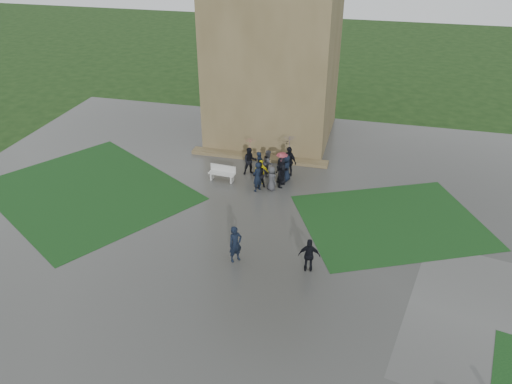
% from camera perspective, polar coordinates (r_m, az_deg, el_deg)
% --- Properties ---
extents(ground, '(120.00, 120.00, 0.00)m').
position_cam_1_polar(ground, '(23.84, -5.84, -7.05)').
color(ground, black).
extents(plaza, '(34.00, 34.00, 0.02)m').
position_cam_1_polar(plaza, '(25.36, -4.35, -4.43)').
color(plaza, '#373835').
rests_on(plaza, ground).
extents(lawn_inset_left, '(14.10, 13.46, 0.01)m').
position_cam_1_polar(lawn_inset_left, '(30.28, -18.62, 0.07)').
color(lawn_inset_left, '#113314').
rests_on(lawn_inset_left, plaza).
extents(lawn_inset_right, '(11.12, 10.15, 0.01)m').
position_cam_1_polar(lawn_inset_right, '(26.92, 15.23, -3.27)').
color(lawn_inset_right, '#113314').
rests_on(lawn_inset_right, plaza).
extents(tower, '(8.00, 8.00, 18.00)m').
position_cam_1_polar(tower, '(33.98, 2.27, 20.84)').
color(tower, brown).
rests_on(tower, ground).
extents(tower_plinth, '(9.00, 0.80, 0.22)m').
position_cam_1_polar(tower_plinth, '(32.48, 0.32, 4.00)').
color(tower_plinth, brown).
rests_on(tower_plinth, plaza).
extents(bench, '(1.63, 0.62, 0.93)m').
position_cam_1_polar(bench, '(29.77, -3.87, 2.19)').
color(bench, '#BAB9B5').
rests_on(bench, plaza).
extents(visitor_cluster, '(3.43, 3.26, 2.56)m').
position_cam_1_polar(visitor_cluster, '(29.38, 2.12, 3.30)').
color(visitor_cluster, black).
rests_on(visitor_cluster, plaza).
extents(pedestrian_mid, '(0.76, 0.78, 1.81)m').
position_cam_1_polar(pedestrian_mid, '(22.78, -2.37, -5.97)').
color(pedestrian_mid, black).
rests_on(pedestrian_mid, plaza).
extents(pedestrian_near, '(1.02, 0.66, 1.65)m').
position_cam_1_polar(pedestrian_near, '(22.34, 6.11, -7.21)').
color(pedestrian_near, black).
rests_on(pedestrian_near, plaza).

